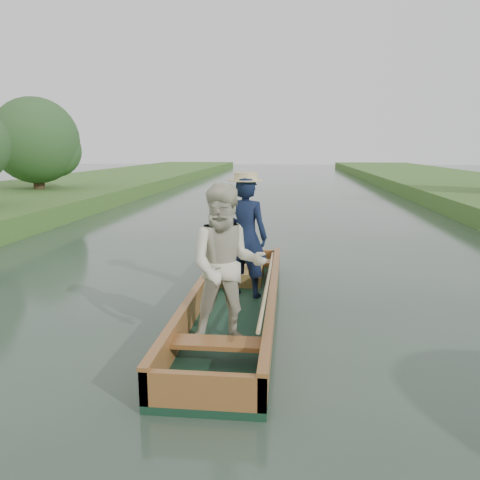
# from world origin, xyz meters

# --- Properties ---
(ground) EXTENTS (120.00, 120.00, 0.00)m
(ground) POSITION_xyz_m (0.00, 0.00, 0.00)
(ground) COLOR #283D30
(ground) RESTS_ON ground
(trees_far) EXTENTS (22.83, 9.63, 4.30)m
(trees_far) POSITION_xyz_m (-3.66, 10.37, 2.58)
(trees_far) COLOR #47331E
(trees_far) RESTS_ON ground
(punt) EXTENTS (1.13, 5.00, 1.91)m
(punt) POSITION_xyz_m (0.02, -0.21, 0.68)
(punt) COLOR #133221
(punt) RESTS_ON ground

